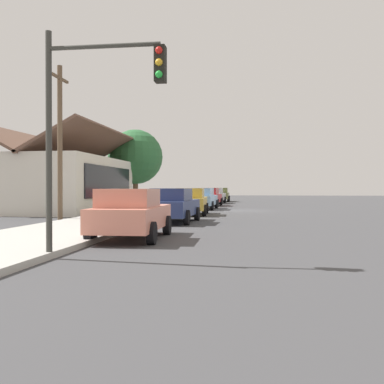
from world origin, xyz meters
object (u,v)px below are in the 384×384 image
car_navy (173,205)px  car_cherry (209,197)px  car_silver (215,195)px  shade_tree (135,157)px  fire_hydrant_red (204,198)px  car_coral (131,213)px  utility_pole_wooden (60,140)px  traffic_light_main (93,105)px  car_olive (220,195)px  car_mustard (191,201)px  car_skyblue (202,198)px

car_navy → car_cherry: size_ratio=1.02×
car_navy → car_silver: (24.88, 0.20, -0.00)m
car_cherry → shade_tree: bearing=118.5°
car_cherry → fire_hydrant_red: (8.31, 1.38, -0.32)m
car_coral → fire_hydrant_red: 33.77m
car_navy → utility_pole_wooden: (0.07, 5.57, 3.11)m
car_coral → utility_pole_wooden: 9.20m
car_silver → traffic_light_main: (-35.55, -0.29, 2.68)m
utility_pole_wooden → traffic_light_main: bearing=-152.2°
shade_tree → car_olive: bearing=-22.2°
car_mustard → traffic_light_main: traffic_light_main is taller
car_skyblue → car_silver: 12.36m
car_coral → utility_pole_wooden: utility_pole_wooden is taller
shade_tree → traffic_light_main: (-26.54, -6.18, -0.69)m
car_skyblue → utility_pole_wooden: utility_pole_wooden is taller
car_olive → utility_pole_wooden: bearing=168.5°
car_mustard → car_skyblue: 6.61m
utility_pole_wooden → fire_hydrant_red: (26.99, -4.00, -3.43)m
traffic_light_main → car_mustard: bearing=0.3°
car_navy → shade_tree: size_ratio=0.71×
car_skyblue → shade_tree: 7.65m
traffic_light_main → fire_hydrant_red: size_ratio=7.32×
shade_tree → car_silver: bearing=-33.2°
car_coral → car_skyblue: bearing=-1.8°
car_mustard → car_cherry: size_ratio=1.00×
utility_pole_wooden → fire_hydrant_red: size_ratio=10.56×
shade_tree → utility_pole_wooden: 15.81m
traffic_light_main → car_coral: bearing=3.4°
car_mustard → car_navy: bearing=176.8°
car_silver → shade_tree: (-9.01, 5.89, 3.36)m
car_olive → shade_tree: (-14.83, 6.05, 3.36)m
car_navy → traffic_light_main: (-10.67, -0.09, 2.68)m
utility_pole_wooden → shade_tree: bearing=1.9°
traffic_light_main → car_navy: bearing=0.5°
traffic_light_main → fire_hydrant_red: bearing=2.5°
car_cherry → traffic_light_main: 29.54m
car_coral → car_cherry: 25.43m
car_navy → car_olive: 30.69m
shade_tree → utility_pole_wooden: (-15.80, -0.52, -0.25)m
car_navy → fire_hydrant_red: size_ratio=6.48×
car_mustard → fire_hydrant_red: car_mustard is taller
fire_hydrant_red → car_coral: bearing=-177.6°
shade_tree → traffic_light_main: bearing=-166.9°
car_skyblue → car_silver: (12.36, 0.12, -0.00)m
car_navy → car_skyblue: 12.52m
car_cherry → utility_pole_wooden: size_ratio=0.60×
car_olive → traffic_light_main: bearing=178.9°
car_coral → shade_tree: size_ratio=0.67×
car_silver → traffic_light_main: size_ratio=0.88×
car_mustard → utility_pole_wooden: 8.66m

